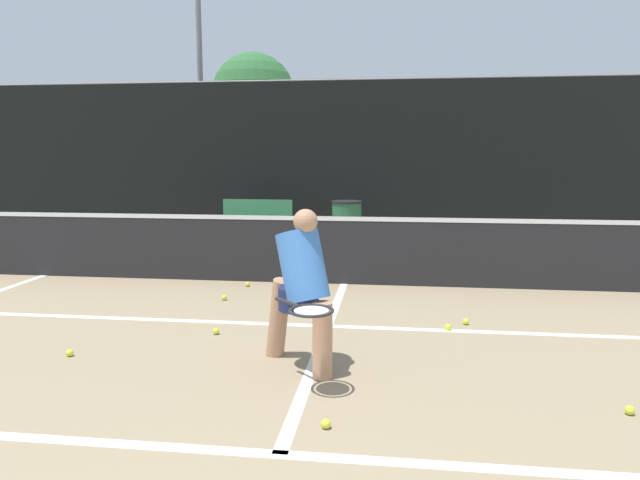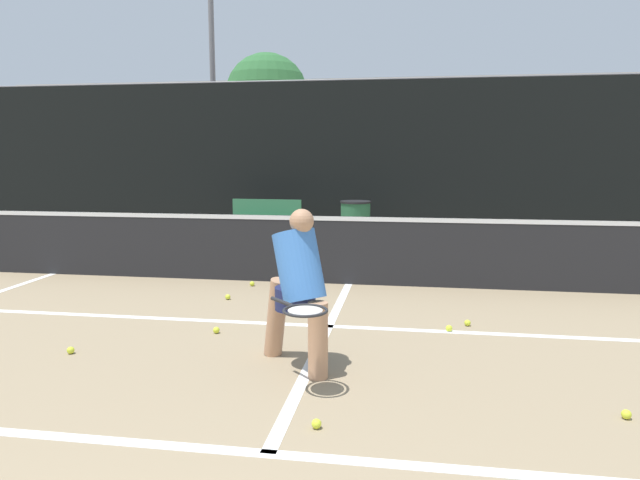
{
  "view_description": "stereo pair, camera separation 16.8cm",
  "coord_description": "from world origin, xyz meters",
  "px_view_note": "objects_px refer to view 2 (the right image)",
  "views": [
    {
      "loc": [
        0.64,
        0.03,
        1.79
      ],
      "look_at": [
        -0.06,
        5.6,
        0.95
      ],
      "focal_mm": 32.0,
      "sensor_mm": 36.0,
      "label": 1
    },
    {
      "loc": [
        0.81,
        0.05,
        1.79
      ],
      "look_at": [
        -0.06,
        5.6,
        0.95
      ],
      "focal_mm": 32.0,
      "sensor_mm": 36.0,
      "label": 2
    }
  ],
  "objects_px": {
    "player_practicing": "(298,285)",
    "trash_bin": "(355,222)",
    "courtside_bench": "(265,219)",
    "parked_car": "(334,197)"
  },
  "relations": [
    {
      "from": "player_practicing",
      "to": "trash_bin",
      "type": "distance_m",
      "value": 7.02
    },
    {
      "from": "player_practicing",
      "to": "courtside_bench",
      "type": "bearing_deg",
      "value": 150.57
    },
    {
      "from": "player_practicing",
      "to": "parked_car",
      "type": "bearing_deg",
      "value": 140.19
    },
    {
      "from": "player_practicing",
      "to": "courtside_bench",
      "type": "relative_size",
      "value": 0.9
    },
    {
      "from": "player_practicing",
      "to": "courtside_bench",
      "type": "xyz_separation_m",
      "value": [
        -2.08,
        7.04,
        -0.26
      ]
    },
    {
      "from": "trash_bin",
      "to": "parked_car",
      "type": "distance_m",
      "value": 4.86
    },
    {
      "from": "player_practicing",
      "to": "parked_car",
      "type": "height_order",
      "value": "parked_car"
    },
    {
      "from": "trash_bin",
      "to": "parked_car",
      "type": "height_order",
      "value": "parked_car"
    },
    {
      "from": "courtside_bench",
      "to": "parked_car",
      "type": "height_order",
      "value": "parked_car"
    },
    {
      "from": "player_practicing",
      "to": "parked_car",
      "type": "relative_size",
      "value": 0.32
    }
  ]
}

